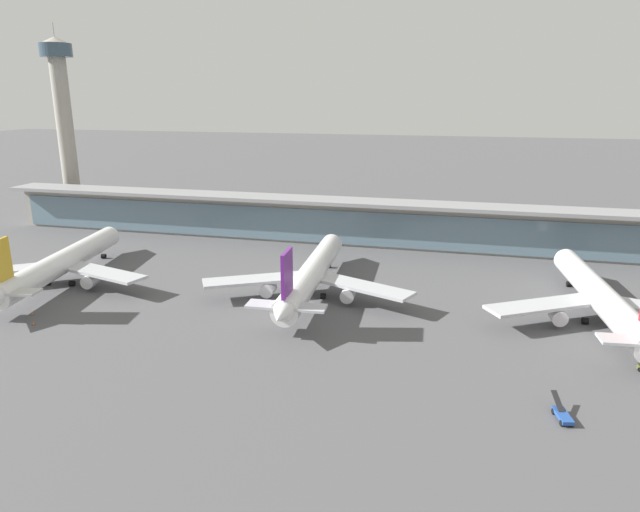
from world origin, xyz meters
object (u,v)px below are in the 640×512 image
(airliner_centre_stand, at_px, (311,274))
(control_tower, at_px, (64,115))
(safety_cone_bravo, at_px, (32,314))
(safety_cone_delta, at_px, (33,323))
(airliner_right_stand, at_px, (602,298))
(airliner_left_stand, at_px, (61,263))
(service_truck_under_wing_blue, at_px, (562,414))

(airliner_centre_stand, bearing_deg, control_tower, 150.28)
(airliner_centre_stand, distance_m, safety_cone_bravo, 65.17)
(safety_cone_bravo, relative_size, safety_cone_delta, 1.00)
(control_tower, bearing_deg, airliner_right_stand, -20.37)
(airliner_left_stand, height_order, safety_cone_delta, airliner_left_stand)
(airliner_left_stand, bearing_deg, control_tower, 125.19)
(safety_cone_bravo, distance_m, safety_cone_delta, 6.54)
(airliner_left_stand, distance_m, airliner_right_stand, 132.79)
(airliner_left_stand, relative_size, airliner_right_stand, 1.00)
(airliner_right_stand, bearing_deg, safety_cone_bravo, -167.36)
(control_tower, bearing_deg, airliner_centre_stand, -29.72)
(airliner_right_stand, height_order, safety_cone_delta, airliner_right_stand)
(airliner_centre_stand, xyz_separation_m, safety_cone_delta, (-53.93, -33.30, -5.37))
(airliner_right_stand, height_order, control_tower, control_tower)
(airliner_left_stand, relative_size, safety_cone_bravo, 96.57)
(safety_cone_delta, bearing_deg, airliner_right_stand, 15.25)
(airliner_right_stand, distance_m, control_tower, 201.75)
(airliner_left_stand, height_order, safety_cone_bravo, airliner_left_stand)
(airliner_left_stand, relative_size, safety_cone_delta, 96.57)
(airliner_left_stand, distance_m, control_tower, 99.48)
(control_tower, relative_size, safety_cone_delta, 106.92)
(airliner_left_stand, distance_m, safety_cone_bravo, 23.17)
(airliner_right_stand, xyz_separation_m, service_truck_under_wing_blue, (-13.61, -43.89, -4.88))
(airliner_left_stand, height_order, service_truck_under_wing_blue, airliner_left_stand)
(safety_cone_delta, bearing_deg, safety_cone_bravo, 132.70)
(service_truck_under_wing_blue, distance_m, control_tower, 210.20)
(airliner_centre_stand, distance_m, service_truck_under_wing_blue, 68.95)
(airliner_right_stand, bearing_deg, airliner_left_stand, -177.02)
(control_tower, distance_m, safety_cone_delta, 128.09)
(airliner_centre_stand, relative_size, control_tower, 0.91)
(safety_cone_bravo, bearing_deg, airliner_left_stand, 111.22)
(control_tower, bearing_deg, service_truck_under_wing_blue, -33.22)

